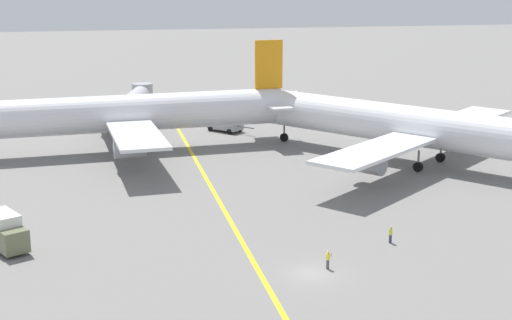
{
  "coord_description": "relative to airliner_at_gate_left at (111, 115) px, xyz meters",
  "views": [
    {
      "loc": [
        -17.32,
        -58.89,
        25.87
      ],
      "look_at": [
        0.28,
        25.94,
        4.0
      ],
      "focal_mm": 51.85,
      "sensor_mm": 36.0,
      "label": 1
    }
  ],
  "objects": [
    {
      "name": "ground_crew_marshaller_foreground",
      "position": [
        18.21,
        -49.97,
        -4.75
      ],
      "size": [
        0.5,
        0.36,
        1.75
      ],
      "color": "#4C4C51",
      "rests_on": "ground"
    },
    {
      "name": "taxiway_stripe",
      "position": [
        11.92,
        -40.72,
        -5.66
      ],
      "size": [
        1.68,
        120.0,
        0.01
      ],
      "primitive_type": "cube",
      "rotation": [
        0.0,
        0.0,
        0.01
      ],
      "color": "yellow",
      "rests_on": "ground"
    },
    {
      "name": "airliner_at_gate_left",
      "position": [
        0.0,
        0.0,
        0.0
      ],
      "size": [
        59.11,
        43.02,
        16.01
      ],
      "color": "silver",
      "rests_on": "ground"
    },
    {
      "name": "pushback_tug",
      "position": [
        18.86,
        11.35,
        -4.39
      ],
      "size": [
        7.04,
        7.76,
        3.0
      ],
      "color": "gray",
      "rests_on": "ground"
    },
    {
      "name": "ground_plane",
      "position": [
        16.55,
        -50.72,
        -5.66
      ],
      "size": [
        600.0,
        600.0,
        0.0
      ],
      "primitive_type": "plane",
      "color": "slate"
    },
    {
      "name": "ground_crew_wing_walker_right",
      "position": [
        26.25,
        -44.84,
        -4.77
      ],
      "size": [
        0.36,
        0.36,
        1.71
      ],
      "color": "#2D3351",
      "rests_on": "ground"
    },
    {
      "name": "gse_catering_truck_tall",
      "position": [
        -10.77,
        -38.88,
        -3.91
      ],
      "size": [
        4.86,
        6.28,
        3.5
      ],
      "color": "#666B4C",
      "rests_on": "ground"
    },
    {
      "name": "airliner_being_pushed",
      "position": [
        40.76,
        -15.32,
        -0.36
      ],
      "size": [
        42.57,
        49.41,
        16.63
      ],
      "color": "white",
      "rests_on": "ground"
    },
    {
      "name": "jet_bridge",
      "position": [
        4.95,
        22.45,
        -1.27
      ],
      "size": [
        6.81,
        16.64,
        6.18
      ],
      "color": "#B7B7BC",
      "rests_on": "ground"
    }
  ]
}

